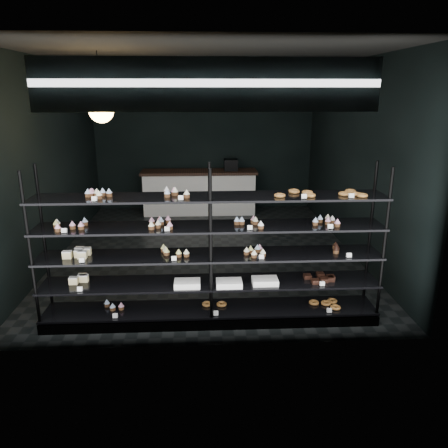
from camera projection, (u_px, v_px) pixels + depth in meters
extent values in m
cube|color=black|center=(207.00, 250.00, 7.69)|extent=(5.00, 6.00, 0.01)
cube|color=black|center=(204.00, 57.00, 6.76)|extent=(5.00, 6.00, 0.01)
cube|color=black|center=(204.00, 140.00, 10.09)|extent=(5.00, 0.01, 3.20)
cube|color=black|center=(209.00, 205.00, 4.36)|extent=(5.00, 0.01, 3.20)
cube|color=black|center=(52.00, 161.00, 7.10)|extent=(0.01, 6.00, 3.20)
cube|color=black|center=(354.00, 159.00, 7.35)|extent=(0.01, 6.00, 3.20)
cube|color=black|center=(211.00, 316.00, 5.34)|extent=(4.00, 0.50, 0.12)
cylinder|color=black|center=(31.00, 254.00, 4.76)|extent=(0.04, 0.04, 1.85)
cylinder|color=black|center=(44.00, 241.00, 5.18)|extent=(0.04, 0.04, 1.85)
cylinder|color=black|center=(211.00, 251.00, 4.86)|extent=(0.04, 0.04, 1.85)
cylinder|color=black|center=(210.00, 238.00, 5.28)|extent=(0.04, 0.04, 1.85)
cylinder|color=black|center=(384.00, 248.00, 4.95)|extent=(0.04, 0.04, 1.85)
cylinder|color=black|center=(370.00, 236.00, 5.37)|extent=(0.04, 0.04, 1.85)
cube|color=black|center=(211.00, 309.00, 5.31)|extent=(4.00, 0.50, 0.03)
cube|color=black|center=(211.00, 283.00, 5.21)|extent=(4.00, 0.50, 0.02)
cube|color=black|center=(211.00, 255.00, 5.11)|extent=(4.00, 0.50, 0.02)
cube|color=black|center=(210.00, 227.00, 5.00)|extent=(4.00, 0.50, 0.02)
cube|color=black|center=(210.00, 197.00, 4.90)|extent=(4.00, 0.50, 0.02)
cube|color=white|center=(92.00, 199.00, 4.66)|extent=(0.06, 0.04, 0.06)
cube|color=white|center=(178.00, 198.00, 4.70)|extent=(0.06, 0.04, 0.06)
cube|color=white|center=(301.00, 197.00, 4.77)|extent=(0.06, 0.04, 0.06)
cube|color=white|center=(347.00, 196.00, 4.79)|extent=(0.06, 0.04, 0.06)
cube|color=white|center=(65.00, 231.00, 4.74)|extent=(0.06, 0.04, 0.06)
cube|color=white|center=(163.00, 229.00, 4.80)|extent=(0.05, 0.04, 0.06)
cube|color=white|center=(249.00, 228.00, 4.84)|extent=(0.06, 0.04, 0.06)
cube|color=white|center=(334.00, 226.00, 4.89)|extent=(0.06, 0.04, 0.06)
cube|color=white|center=(81.00, 260.00, 4.85)|extent=(0.06, 0.04, 0.06)
cube|color=white|center=(172.00, 259.00, 4.90)|extent=(0.06, 0.04, 0.06)
cube|color=white|center=(264.00, 257.00, 4.95)|extent=(0.05, 0.04, 0.06)
cube|color=white|center=(346.00, 255.00, 5.00)|extent=(0.06, 0.04, 0.06)
cube|color=white|center=(80.00, 289.00, 4.95)|extent=(0.06, 0.04, 0.06)
cube|color=white|center=(322.00, 284.00, 5.09)|extent=(0.06, 0.04, 0.06)
cube|color=white|center=(116.00, 316.00, 5.07)|extent=(0.06, 0.04, 0.06)
cube|color=white|center=(212.00, 313.00, 5.13)|extent=(0.05, 0.04, 0.06)
cube|color=white|center=(327.00, 311.00, 5.20)|extent=(0.06, 0.04, 0.06)
cube|color=#0D2045|center=(208.00, 85.00, 4.10)|extent=(3.20, 0.04, 0.45)
cube|color=white|center=(208.00, 85.00, 4.08)|extent=(3.30, 0.02, 0.50)
cylinder|color=black|center=(98.00, 74.00, 5.56)|extent=(0.01, 0.01, 0.57)
sphere|color=#FFB359|center=(101.00, 110.00, 5.69)|extent=(0.32, 0.32, 0.32)
cube|color=white|center=(199.00, 193.00, 9.94)|extent=(2.49, 0.60, 0.92)
cube|color=black|center=(199.00, 172.00, 9.80)|extent=(2.59, 0.65, 0.06)
cube|color=black|center=(231.00, 165.00, 9.79)|extent=(0.30, 0.30, 0.25)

